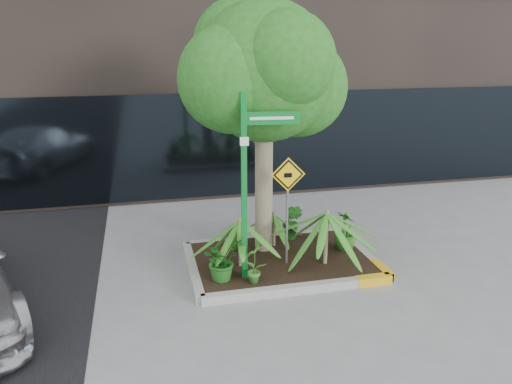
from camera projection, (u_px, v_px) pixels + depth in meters
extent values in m
plane|color=gray|center=(274.00, 273.00, 8.77)|extent=(80.00, 80.00, 0.00)
cube|color=#9E9E99|center=(266.00, 239.00, 10.09)|extent=(3.20, 0.15, 0.15)
cube|color=#9E9E99|center=(300.00, 289.00, 8.05)|extent=(3.20, 0.15, 0.15)
cube|color=#9E9E99|center=(193.00, 270.00, 8.71)|extent=(0.15, 2.20, 0.15)
cube|color=#9E9E99|center=(362.00, 253.00, 9.42)|extent=(0.15, 2.20, 0.15)
cube|color=gold|center=(374.00, 280.00, 8.33)|extent=(0.60, 0.17, 0.15)
cube|color=black|center=(281.00, 259.00, 9.06)|extent=(3.05, 2.05, 0.06)
cylinder|color=gray|center=(264.00, 179.00, 9.05)|extent=(0.32, 0.32, 3.01)
cylinder|color=gray|center=(270.00, 118.00, 8.75)|extent=(0.57, 0.16, 0.98)
sphere|color=#265418|center=(264.00, 71.00, 8.49)|extent=(2.41, 2.41, 2.41)
sphere|color=#265418|center=(298.00, 87.00, 9.01)|extent=(1.81, 1.81, 1.81)
sphere|color=#265418|center=(232.00, 79.00, 8.20)|extent=(1.81, 1.81, 1.81)
sphere|color=#265418|center=(286.00, 60.00, 7.92)|extent=(1.61, 1.61, 1.61)
sphere|color=#265418|center=(241.00, 47.00, 8.77)|extent=(1.71, 1.71, 1.71)
cylinder|color=gray|center=(326.00, 237.00, 8.67)|extent=(0.07, 0.07, 1.00)
cylinder|color=gray|center=(240.00, 242.00, 8.59)|extent=(0.07, 0.07, 0.90)
cylinder|color=gray|center=(274.00, 229.00, 9.48)|extent=(0.07, 0.07, 0.67)
imported|color=#1D5C1A|center=(222.00, 260.00, 8.12)|extent=(0.87, 0.87, 0.68)
imported|color=#2C681F|center=(346.00, 230.00, 9.29)|extent=(0.54, 0.54, 0.75)
imported|color=#357524|center=(254.00, 263.00, 8.00)|extent=(0.49, 0.49, 0.68)
imported|color=#1E5B1A|center=(292.00, 221.00, 9.79)|extent=(0.57, 0.57, 0.73)
cube|color=#0A7826|center=(244.00, 194.00, 7.89)|extent=(0.10, 0.10, 3.18)
cube|color=#0A7826|center=(272.00, 118.00, 7.60)|extent=(0.89, 0.12, 0.20)
cube|color=#0A7826|center=(240.00, 100.00, 7.89)|extent=(0.12, 0.89, 0.20)
cube|color=white|center=(272.00, 118.00, 7.58)|extent=(0.68, 0.07, 0.05)
cube|color=white|center=(239.00, 100.00, 7.88)|extent=(0.07, 0.68, 0.05)
cube|color=white|center=(244.00, 141.00, 7.60)|extent=(0.14, 0.02, 0.14)
cylinder|color=slate|center=(287.00, 216.00, 8.58)|extent=(0.04, 0.06, 1.76)
cube|color=yellow|center=(288.00, 174.00, 8.35)|extent=(0.59, 0.05, 0.59)
cube|color=black|center=(288.00, 175.00, 8.34)|extent=(0.52, 0.04, 0.52)
cube|color=yellow|center=(288.00, 175.00, 8.34)|extent=(0.44, 0.03, 0.44)
cube|color=black|center=(288.00, 175.00, 8.33)|extent=(0.14, 0.01, 0.08)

